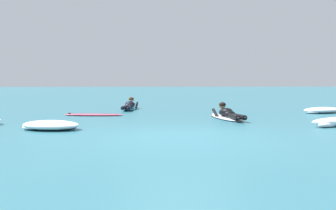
# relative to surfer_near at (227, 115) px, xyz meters

# --- Properties ---
(ground_plane) EXTENTS (120.00, 120.00, 0.00)m
(ground_plane) POSITION_rel_surfer_near_xyz_m (-1.83, 6.15, -0.13)
(ground_plane) COLOR #2D6B7A
(surfer_near) EXTENTS (0.88, 2.64, 0.53)m
(surfer_near) POSITION_rel_surfer_near_xyz_m (0.00, 0.00, 0.00)
(surfer_near) COLOR silver
(surfer_near) RESTS_ON ground
(surfer_far) EXTENTS (0.74, 2.46, 0.53)m
(surfer_far) POSITION_rel_surfer_near_xyz_m (-3.07, 4.24, 0.01)
(surfer_far) COLOR #2DB2D1
(surfer_far) RESTS_ON ground
(drifting_surfboard) EXTENTS (2.06, 0.81, 0.16)m
(drifting_surfboard) POSITION_rel_surfer_near_xyz_m (-4.23, 1.50, -0.09)
(drifting_surfboard) COLOR #E54C66
(drifting_surfboard) RESTS_ON ground
(whitewater_mid_right) EXTENTS (1.71, 1.17, 0.21)m
(whitewater_mid_right) POSITION_rel_surfer_near_xyz_m (3.92, 2.01, -0.03)
(whitewater_mid_right) COLOR white
(whitewater_mid_right) RESTS_ON ground
(whitewater_back) EXTENTS (1.64, 1.35, 0.22)m
(whitewater_back) POSITION_rel_surfer_near_xyz_m (-4.78, -2.39, -0.02)
(whitewater_back) COLOR white
(whitewater_back) RESTS_ON ground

